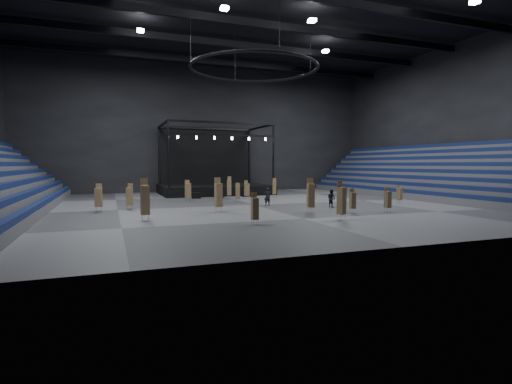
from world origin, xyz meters
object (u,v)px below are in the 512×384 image
object	(u,v)px
chair_stack_5	(341,200)
chair_stack_6	(99,197)
chair_stack_3	(229,187)
chair_stack_9	(255,208)
crew_member	(331,198)
chair_stack_11	(188,190)
flight_case_mid	(219,195)
flight_case_left	(196,196)
flight_case_right	(247,193)
chair_stack_4	(399,194)
chair_stack_7	(238,192)
stage	(213,183)
chair_stack_13	(218,194)
chair_stack_8	(388,199)
chair_stack_2	(145,199)
chair_stack_10	(247,189)
chair_stack_14	(353,200)
chair_stack_1	(274,187)
chair_stack_0	(311,195)
man_center	(267,197)
chair_stack_12	(130,196)

from	to	relation	value
chair_stack_5	chair_stack_6	xyz separation A→B (m)	(-16.21, 11.21, -0.17)
chair_stack_3	chair_stack_5	xyz separation A→B (m)	(2.34, -20.00, 0.13)
chair_stack_9	crew_member	world-z (taller)	chair_stack_9
chair_stack_6	chair_stack_11	distance (m)	10.60
flight_case_mid	flight_case_left	bearing A→B (deg)	-175.35
chair_stack_6	chair_stack_9	xyz separation A→B (m)	(9.69, -11.21, -0.15)
flight_case_right	chair_stack_6	distance (m)	19.61
chair_stack_4	chair_stack_7	bearing A→B (deg)	136.42
flight_case_right	chair_stack_5	world-z (taller)	chair_stack_5
chair_stack_4	chair_stack_5	world-z (taller)	chair_stack_5
stage	flight_case_left	size ratio (longest dim) A/B	13.60
chair_stack_13	chair_stack_8	bearing A→B (deg)	-25.40
chair_stack_8	flight_case_right	bearing A→B (deg)	99.61
chair_stack_3	chair_stack_9	xyz separation A→B (m)	(-4.18, -20.00, -0.20)
flight_case_right	chair_stack_11	bearing A→B (deg)	-151.79
chair_stack_2	chair_stack_7	size ratio (longest dim) A/B	1.46
chair_stack_5	chair_stack_3	bearing A→B (deg)	75.73
flight_case_mid	chair_stack_10	bearing A→B (deg)	-46.50
flight_case_mid	chair_stack_14	world-z (taller)	chair_stack_14
flight_case_right	chair_stack_8	xyz separation A→B (m)	(5.82, -18.94, 0.68)
chair_stack_1	chair_stack_5	xyz separation A→B (m)	(-3.20, -19.70, 0.24)
chair_stack_7	stage	bearing A→B (deg)	103.29
chair_stack_6	chair_stack_14	size ratio (longest dim) A/B	1.19
chair_stack_0	chair_stack_11	size ratio (longest dim) A/B	1.23
chair_stack_3	chair_stack_5	world-z (taller)	chair_stack_5
chair_stack_0	chair_stack_13	distance (m)	7.54
chair_stack_13	man_center	size ratio (longest dim) A/B	1.65
chair_stack_0	chair_stack_10	xyz separation A→B (m)	(-0.71, 13.93, -0.34)
chair_stack_3	chair_stack_13	bearing A→B (deg)	-85.27
chair_stack_9	stage	bearing A→B (deg)	81.04
chair_stack_4	chair_stack_11	xyz separation A→B (m)	(-19.40, 9.38, 0.22)
chair_stack_10	chair_stack_13	size ratio (longest dim) A/B	0.74
chair_stack_7	crew_member	size ratio (longest dim) A/B	1.25
chair_stack_1	chair_stack_10	bearing A→B (deg)	-139.38
flight_case_mid	chair_stack_9	world-z (taller)	chair_stack_9
chair_stack_9	chair_stack_14	distance (m)	10.25
flight_case_mid	chair_stack_1	size ratio (longest dim) A/B	0.48
chair_stack_2	chair_stack_8	size ratio (longest dim) A/B	1.46
chair_stack_6	chair_stack_12	world-z (taller)	chair_stack_6
chair_stack_10	chair_stack_4	bearing A→B (deg)	-54.51
chair_stack_6	flight_case_right	bearing A→B (deg)	46.09
flight_case_right	chair_stack_10	bearing A→B (deg)	-108.34
chair_stack_3	chair_stack_14	distance (m)	17.55
chair_stack_11	chair_stack_12	size ratio (longest dim) A/B	1.00
chair_stack_4	chair_stack_12	world-z (taller)	chair_stack_12
chair_stack_5	man_center	size ratio (longest dim) A/B	1.62
chair_stack_8	chair_stack_12	size ratio (longest dim) A/B	0.89
chair_stack_13	stage	bearing A→B (deg)	71.57
chair_stack_9	chair_stack_5	bearing A→B (deg)	-0.27
chair_stack_5	chair_stack_10	distance (m)	18.52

